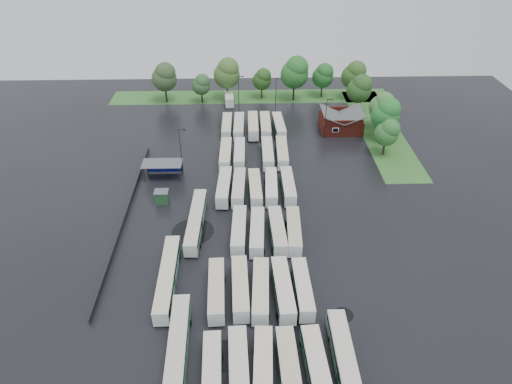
{
  "coord_description": "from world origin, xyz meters",
  "views": [
    {
      "loc": [
        -0.02,
        -60.02,
        51.73
      ],
      "look_at": [
        2.0,
        12.0,
        2.5
      ],
      "focal_mm": 32.0,
      "sensor_mm": 36.0,
      "label": 1
    }
  ],
  "objects_px": {
    "artic_bus_east": "(346,370)",
    "minibus": "(229,99)",
    "brick_building": "(341,123)",
    "artic_bus_west_a": "(177,350)"
  },
  "relations": [
    {
      "from": "brick_building",
      "to": "minibus",
      "type": "bearing_deg",
      "value": 149.35
    },
    {
      "from": "artic_bus_east",
      "to": "artic_bus_west_a",
      "type": "bearing_deg",
      "value": 170.89
    },
    {
      "from": "brick_building",
      "to": "artic_bus_east",
      "type": "relative_size",
      "value": 0.59
    },
    {
      "from": "minibus",
      "to": "brick_building",
      "type": "bearing_deg",
      "value": -34.4
    },
    {
      "from": "minibus",
      "to": "artic_bus_west_a",
      "type": "bearing_deg",
      "value": -97.2
    },
    {
      "from": "artic_bus_east",
      "to": "minibus",
      "type": "height_order",
      "value": "artic_bus_east"
    },
    {
      "from": "artic_bus_west_a",
      "to": "brick_building",
      "type": "bearing_deg",
      "value": 61.51
    },
    {
      "from": "brick_building",
      "to": "minibus",
      "type": "distance_m",
      "value": 32.72
    },
    {
      "from": "brick_building",
      "to": "artic_bus_east",
      "type": "distance_m",
      "value": 70.09
    },
    {
      "from": "artic_bus_east",
      "to": "minibus",
      "type": "bearing_deg",
      "value": 101.03
    }
  ]
}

